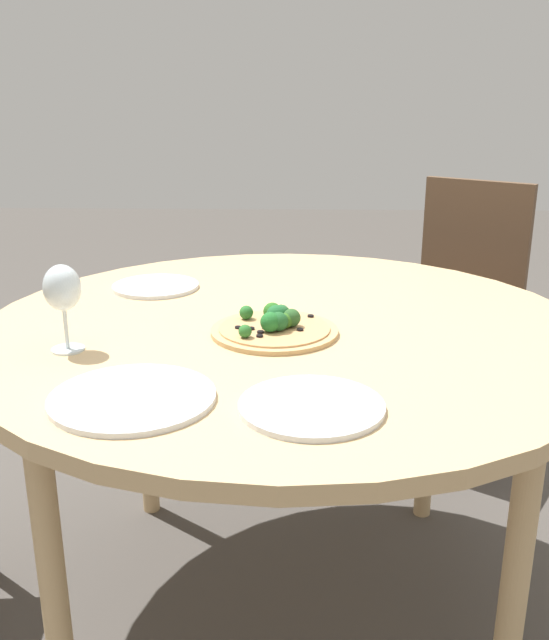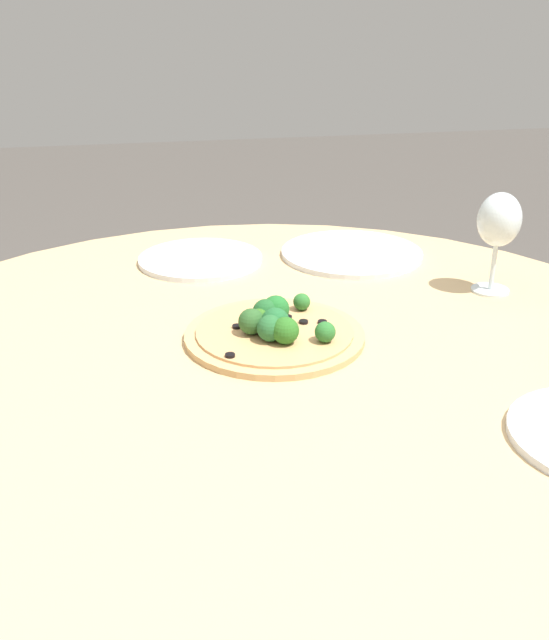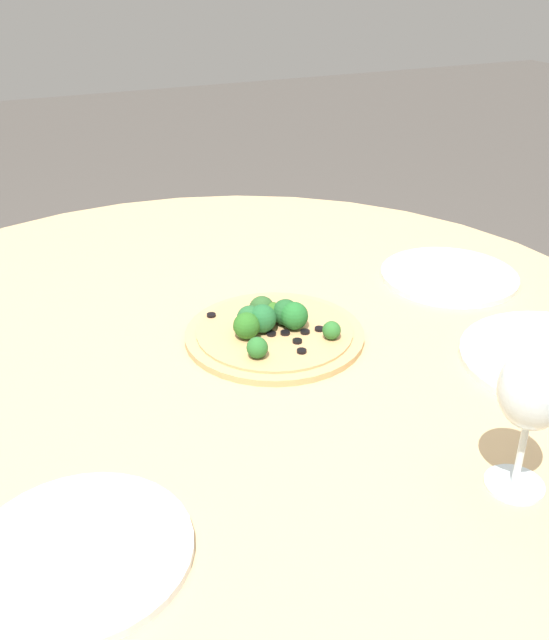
{
  "view_description": "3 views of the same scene",
  "coord_description": "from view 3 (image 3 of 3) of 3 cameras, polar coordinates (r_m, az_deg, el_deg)",
  "views": [
    {
      "loc": [
        0.02,
        -1.48,
        1.25
      ],
      "look_at": [
        -0.02,
        -0.07,
        0.78
      ],
      "focal_mm": 40.0,
      "sensor_mm": 36.0,
      "label": 1
    },
    {
      "loc": [
        0.17,
        0.86,
        1.21
      ],
      "look_at": [
        -0.02,
        -0.07,
        0.78
      ],
      "focal_mm": 40.0,
      "sensor_mm": 36.0,
      "label": 2
    },
    {
      "loc": [
        -0.87,
        0.3,
        1.28
      ],
      "look_at": [
        -0.02,
        -0.07,
        0.78
      ],
      "focal_mm": 40.0,
      "sensor_mm": 36.0,
      "label": 3
    }
  ],
  "objects": [
    {
      "name": "plate_far",
      "position": [
        1.29,
        13.79,
        3.46
      ],
      "size": [
        0.24,
        0.24,
        0.01
      ],
      "color": "silver",
      "rests_on": "dining_table"
    },
    {
      "name": "plate_near",
      "position": [
        0.75,
        -15.26,
        -17.44
      ],
      "size": [
        0.22,
        0.22,
        0.01
      ],
      "color": "silver",
      "rests_on": "dining_table"
    },
    {
      "name": "wine_glass",
      "position": [
        0.77,
        19.99,
        -5.49
      ],
      "size": [
        0.07,
        0.07,
        0.17
      ],
      "color": "silver",
      "rests_on": "dining_table"
    },
    {
      "name": "dining_table",
      "position": [
        1.09,
        -3.97,
        -4.26
      ],
      "size": [
        1.34,
        1.34,
        0.75
      ],
      "color": "tan",
      "rests_on": "ground_plane"
    },
    {
      "name": "pizza",
      "position": [
        1.06,
        -0.11,
        -0.7
      ],
      "size": [
        0.27,
        0.27,
        0.06
      ],
      "color": "tan",
      "rests_on": "dining_table"
    }
  ]
}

